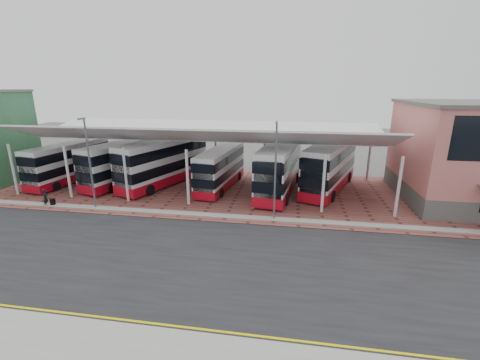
{
  "coord_description": "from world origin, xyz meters",
  "views": [
    {
      "loc": [
        3.16,
        -18.26,
        10.59
      ],
      "look_at": [
        -1.06,
        7.74,
        2.85
      ],
      "focal_mm": 24.0,
      "sensor_mm": 36.0,
      "label": 1
    }
  ],
  "objects_px": {
    "bus_2": "(164,162)",
    "pedestrian": "(45,198)",
    "bus_1": "(126,162)",
    "bus_3": "(221,168)",
    "bus_5": "(330,166)",
    "bus_4": "(280,168)",
    "bus_0": "(70,163)"
  },
  "relations": [
    {
      "from": "bus_2",
      "to": "pedestrian",
      "type": "distance_m",
      "value": 11.77
    },
    {
      "from": "bus_1",
      "to": "bus_3",
      "type": "relative_size",
      "value": 1.12
    },
    {
      "from": "pedestrian",
      "to": "bus_2",
      "type": "bearing_deg",
      "value": -59.88
    },
    {
      "from": "bus_1",
      "to": "bus_4",
      "type": "bearing_deg",
      "value": 13.56
    },
    {
      "from": "bus_2",
      "to": "bus_4",
      "type": "height_order",
      "value": "bus_4"
    },
    {
      "from": "bus_0",
      "to": "pedestrian",
      "type": "height_order",
      "value": "bus_0"
    },
    {
      "from": "bus_1",
      "to": "pedestrian",
      "type": "xyz_separation_m",
      "value": [
        -3.6,
        -8.23,
        -1.51
      ]
    },
    {
      "from": "bus_2",
      "to": "bus_3",
      "type": "relative_size",
      "value": 1.19
    },
    {
      "from": "pedestrian",
      "to": "bus_5",
      "type": "bearing_deg",
      "value": -85.86
    },
    {
      "from": "bus_1",
      "to": "bus_2",
      "type": "height_order",
      "value": "bus_2"
    },
    {
      "from": "bus_4",
      "to": "bus_0",
      "type": "bearing_deg",
      "value": -172.0
    },
    {
      "from": "bus_5",
      "to": "bus_0",
      "type": "bearing_deg",
      "value": -156.22
    },
    {
      "from": "bus_4",
      "to": "bus_5",
      "type": "bearing_deg",
      "value": 24.86
    },
    {
      "from": "bus_0",
      "to": "bus_1",
      "type": "relative_size",
      "value": 0.94
    },
    {
      "from": "bus_1",
      "to": "bus_2",
      "type": "xyz_separation_m",
      "value": [
        4.52,
        0.12,
        0.15
      ]
    },
    {
      "from": "bus_0",
      "to": "bus_3",
      "type": "relative_size",
      "value": 1.05
    },
    {
      "from": "bus_1",
      "to": "bus_3",
      "type": "xyz_separation_m",
      "value": [
        10.91,
        -0.09,
        -0.24
      ]
    },
    {
      "from": "bus_2",
      "to": "bus_5",
      "type": "distance_m",
      "value": 17.87
    },
    {
      "from": "bus_2",
      "to": "pedestrian",
      "type": "bearing_deg",
      "value": -114.2
    },
    {
      "from": "bus_3",
      "to": "bus_4",
      "type": "xyz_separation_m",
      "value": [
        6.28,
        -0.39,
        0.39
      ]
    },
    {
      "from": "bus_0",
      "to": "bus_4",
      "type": "xyz_separation_m",
      "value": [
        23.69,
        0.17,
        0.29
      ]
    },
    {
      "from": "bus_0",
      "to": "bus_1",
      "type": "bearing_deg",
      "value": 13.71
    },
    {
      "from": "bus_0",
      "to": "bus_4",
      "type": "relative_size",
      "value": 0.88
    },
    {
      "from": "bus_3",
      "to": "bus_4",
      "type": "height_order",
      "value": "bus_4"
    },
    {
      "from": "bus_4",
      "to": "bus_5",
      "type": "xyz_separation_m",
      "value": [
        5.18,
        1.61,
        -0.01
      ]
    },
    {
      "from": "bus_1",
      "to": "bus_4",
      "type": "xyz_separation_m",
      "value": [
        17.19,
        -0.48,
        0.15
      ]
    },
    {
      "from": "bus_5",
      "to": "pedestrian",
      "type": "xyz_separation_m",
      "value": [
        -25.96,
        -9.37,
        -1.65
      ]
    },
    {
      "from": "bus_0",
      "to": "pedestrian",
      "type": "relative_size",
      "value": 6.8
    },
    {
      "from": "bus_2",
      "to": "pedestrian",
      "type": "relative_size",
      "value": 7.69
    },
    {
      "from": "bus_1",
      "to": "bus_5",
      "type": "bearing_deg",
      "value": 18.05
    },
    {
      "from": "bus_2",
      "to": "bus_5",
      "type": "xyz_separation_m",
      "value": [
        17.84,
        1.01,
        -0.01
      ]
    },
    {
      "from": "bus_3",
      "to": "pedestrian",
      "type": "bearing_deg",
      "value": -143.89
    }
  ]
}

